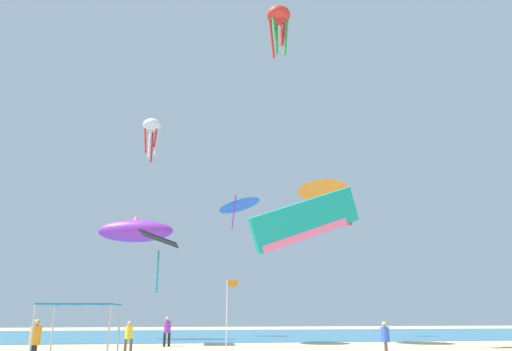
{
  "coord_description": "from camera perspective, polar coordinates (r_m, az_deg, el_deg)",
  "views": [
    {
      "loc": [
        -3.99,
        -20.54,
        2.19
      ],
      "look_at": [
        -0.13,
        7.37,
        10.34
      ],
      "focal_mm": 33.16,
      "sensor_mm": 36.0,
      "label": 1
    }
  ],
  "objects": [
    {
      "name": "kite_delta_orange",
      "position": [
        37.77,
        8.05,
        -1.35
      ],
      "size": [
        4.36,
        4.42,
        3.36
      ],
      "rotation": [
        0.0,
        0.0,
        3.04
      ],
      "color": "orange"
    },
    {
      "name": "person_central",
      "position": [
        33.4,
        -10.66,
        -17.72
      ],
      "size": [
        0.47,
        0.45,
        1.89
      ],
      "rotation": [
        0.0,
        0.0,
        0.49
      ],
      "color": "black",
      "rests_on": "ground"
    },
    {
      "name": "person_rightmost",
      "position": [
        28.05,
        -15.08,
        -18.03
      ],
      "size": [
        0.46,
        0.41,
        1.71
      ],
      "rotation": [
        0.0,
        0.0,
        6.17
      ],
      "color": "brown",
      "rests_on": "ground"
    },
    {
      "name": "person_leftmost",
      "position": [
        24.96,
        15.32,
        -18.27
      ],
      "size": [
        0.41,
        0.44,
        1.75
      ],
      "rotation": [
        0.0,
        0.0,
        1.16
      ],
      "color": "brown",
      "rests_on": "ground"
    },
    {
      "name": "ocean_strip",
      "position": [
        49.63,
        -3.43,
        -18.62
      ],
      "size": [
        110.0,
        25.93,
        0.03
      ],
      "primitive_type": "cube",
      "color": "teal",
      "rests_on": "ground"
    },
    {
      "name": "kite_octopus_red",
      "position": [
        38.02,
        2.75,
        18.48
      ],
      "size": [
        2.49,
        2.49,
        4.2
      ],
      "rotation": [
        0.0,
        0.0,
        0.66
      ],
      "color": "red"
    },
    {
      "name": "person_near_tent",
      "position": [
        22.74,
        -25.1,
        -17.41
      ],
      "size": [
        0.45,
        0.51,
        1.9
      ],
      "rotation": [
        0.0,
        0.0,
        1.63
      ],
      "color": "black",
      "rests_on": "ground"
    },
    {
      "name": "kite_delta_blue",
      "position": [
        36.8,
        -2.14,
        -3.22
      ],
      "size": [
        4.21,
        4.19,
        3.09
      ],
      "rotation": [
        0.0,
        0.0,
        1.23
      ],
      "color": "blue"
    },
    {
      "name": "banner_flag",
      "position": [
        27.39,
        -3.4,
        -15.78
      ],
      "size": [
        0.61,
        0.06,
        3.93
      ],
      "color": "silver",
      "rests_on": "ground"
    },
    {
      "name": "kite_box_green",
      "position": [
        47.4,
        10.82,
        -4.77
      ],
      "size": [
        1.3,
        1.32,
        2.01
      ],
      "rotation": [
        0.0,
        0.0,
        2.56
      ],
      "color": "green"
    },
    {
      "name": "canopy_tent",
      "position": [
        20.46,
        -20.33,
        -14.72
      ],
      "size": [
        2.73,
        2.74,
        2.51
      ],
      "color": "#B2B2B7",
      "rests_on": "ground"
    },
    {
      "name": "kite_octopus_white",
      "position": [
        50.24,
        -12.46,
        5.68
      ],
      "size": [
        2.63,
        2.63,
        4.42
      ],
      "rotation": [
        0.0,
        0.0,
        2.47
      ],
      "color": "white"
    },
    {
      "name": "kite_diamond_black",
      "position": [
        35.8,
        -11.6,
        -7.85
      ],
      "size": [
        2.81,
        2.94,
        4.34
      ],
      "rotation": [
        0.0,
        0.0,
        1.53
      ],
      "color": "black"
    },
    {
      "name": "kite_inflatable_purple",
      "position": [
        42.77,
        -14.34,
        -6.48
      ],
      "size": [
        6.87,
        3.29,
        2.51
      ],
      "rotation": [
        0.0,
        0.0,
        2.96
      ],
      "color": "purple"
    },
    {
      "name": "kite_parafoil_teal",
      "position": [
        25.81,
        5.96,
        -5.36
      ],
      "size": [
        6.43,
        1.75,
        3.95
      ],
      "rotation": [
        0.0,
        0.0,
        3.3
      ],
      "color": "teal"
    }
  ]
}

